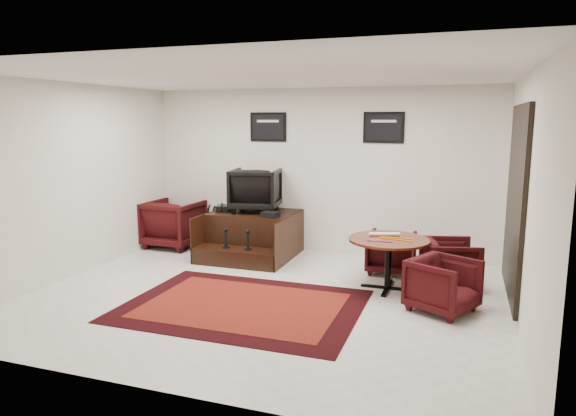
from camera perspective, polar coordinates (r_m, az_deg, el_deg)
The scene contains 16 objects.
ground at distance 6.78m, azimuth -2.58°, elevation -9.79°, with size 6.00×6.00×0.00m, color silver.
room_shell at distance 6.39m, azimuth 1.12°, elevation 5.42°, with size 6.02×5.02×2.81m.
area_rug at distance 6.48m, azimuth -5.04°, elevation -10.73°, with size 2.87×2.16×0.01m.
shine_podium at distance 8.70m, azimuth -3.95°, elevation -3.09°, with size 1.43×1.47×0.74m.
shine_chair at distance 8.69m, azimuth -3.63°, elevation 2.27°, with size 0.79×0.74×0.81m, color black.
shoes_pair at distance 8.78m, azimuth -7.15°, elevation -0.04°, with size 0.28×0.32×0.10m.
polish_kit at distance 8.17m, azimuth -1.98°, elevation -0.74°, with size 0.26×0.18×0.09m, color black.
umbrella_black at distance 8.91m, azimuth -9.39°, elevation -2.18°, with size 0.33×0.12×0.90m, color black, non-canonical shape.
umbrella_hooked at distance 9.04m, azimuth -8.82°, elevation -2.15°, with size 0.31×0.12×0.84m, color black, non-canonical shape.
armchair_side at distance 9.49m, azimuth -12.60°, elevation -1.44°, with size 0.91×0.85×0.93m, color black.
meeting_table at distance 7.02m, azimuth 11.12°, elevation -4.05°, with size 1.07×1.07×0.70m.
table_chair_back at distance 7.85m, azimuth 11.41°, elevation -4.63°, with size 0.67×0.62×0.69m, color black.
table_chair_window at distance 7.41m, azimuth 17.58°, elevation -5.61°, with size 0.71×0.66×0.73m, color black.
table_chair_corner at distance 6.44m, azimuth 16.87°, elevation -7.94°, with size 0.69×0.65×0.71m, color black.
paper_roll at distance 7.15m, azimuth 10.66°, elevation -2.87°, with size 0.05×0.05×0.42m, color white.
table_clutter at distance 6.96m, azimuth 11.59°, elevation -3.41°, with size 0.57×0.30×0.01m.
Camera 1 is at (2.36, -5.94, 2.26)m, focal length 32.00 mm.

